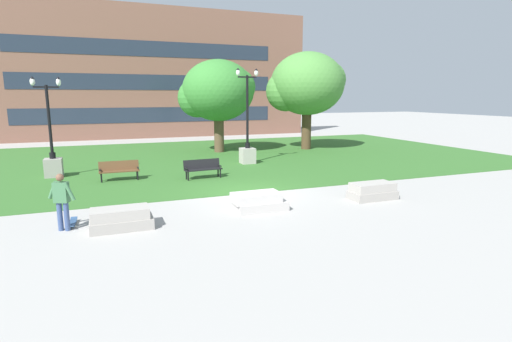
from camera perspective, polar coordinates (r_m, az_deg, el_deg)
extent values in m
plane|color=#A3A09B|center=(16.28, -0.91, -3.25)|extent=(140.00, 140.00, 0.00)
cube|color=#336628|center=(25.73, -8.64, 1.78)|extent=(40.00, 20.00, 0.02)
cube|color=#9E9991|center=(12.66, -18.60, -7.14)|extent=(1.80, 0.90, 0.32)
cube|color=#A6A098|center=(12.57, -18.87, -5.76)|extent=(1.66, 0.83, 0.32)
cube|color=#BCB7B2|center=(13.91, 0.65, -4.98)|extent=(1.80, 0.90, 0.32)
cube|color=beige|center=(13.77, 0.02, -3.77)|extent=(1.66, 0.83, 0.32)
cube|color=#9E9991|center=(16.04, 16.28, -3.30)|extent=(1.80, 0.90, 0.32)
cube|color=#A6A098|center=(15.97, 16.32, -2.19)|extent=(1.66, 0.83, 0.32)
cylinder|color=#384C7A|center=(13.12, -26.20, -5.84)|extent=(0.15, 0.15, 0.86)
cylinder|color=#384C7A|center=(13.02, -25.42, -5.89)|extent=(0.15, 0.15, 0.86)
cube|color=#3D7047|center=(12.89, -26.07, -2.74)|extent=(0.46, 0.38, 0.60)
cylinder|color=#3D7047|center=(13.11, -27.06, -2.41)|extent=(0.32, 0.21, 0.55)
cylinder|color=#3D7047|center=(12.66, -25.09, -2.68)|extent=(0.32, 0.21, 0.55)
sphere|color=brown|center=(12.81, -26.23, -0.83)|extent=(0.22, 0.22, 0.22)
cube|color=#2D4C75|center=(13.55, -24.75, -6.73)|extent=(0.23, 0.81, 0.02)
cube|color=#2D4C75|center=(13.98, -24.57, -6.12)|extent=(0.20, 0.13, 0.06)
cube|color=#2D4C75|center=(13.12, -24.95, -7.21)|extent=(0.20, 0.13, 0.06)
cylinder|color=silver|center=(13.79, -25.10, -6.72)|extent=(0.03, 0.06, 0.06)
cylinder|color=silver|center=(13.77, -24.18, -6.67)|extent=(0.03, 0.06, 0.06)
cylinder|color=silver|center=(13.37, -25.30, -7.26)|extent=(0.03, 0.06, 0.06)
cylinder|color=silver|center=(13.35, -24.35, -7.22)|extent=(0.03, 0.06, 0.06)
cube|color=brown|center=(19.67, -18.94, -0.04)|extent=(1.80, 0.45, 0.05)
cube|color=brown|center=(19.88, -19.01, 0.73)|extent=(1.80, 0.13, 0.46)
cube|color=black|center=(19.65, -21.41, 0.14)|extent=(0.06, 0.40, 0.04)
cube|color=black|center=(19.69, -16.52, 0.46)|extent=(0.06, 0.40, 0.04)
cylinder|color=black|center=(19.55, -21.22, -0.95)|extent=(0.07, 0.07, 0.41)
cylinder|color=black|center=(19.59, -16.55, -0.64)|extent=(0.07, 0.07, 0.41)
cylinder|color=black|center=(19.86, -21.22, -0.77)|extent=(0.07, 0.07, 0.41)
cylinder|color=black|center=(19.91, -16.62, -0.47)|extent=(0.07, 0.07, 0.41)
cube|color=black|center=(19.24, -7.53, 0.22)|extent=(1.83, 0.58, 0.05)
cube|color=black|center=(19.44, -7.77, 1.00)|extent=(1.80, 0.26, 0.46)
cube|color=black|center=(18.98, -9.94, 0.37)|extent=(0.09, 0.40, 0.04)
cube|color=black|center=(19.49, -5.19, 0.76)|extent=(0.09, 0.40, 0.04)
cylinder|color=black|center=(18.91, -9.66, -0.74)|extent=(0.07, 0.07, 0.41)
cylinder|color=black|center=(19.39, -5.12, -0.35)|extent=(0.07, 0.07, 0.41)
cylinder|color=black|center=(19.21, -9.93, -0.57)|extent=(0.07, 0.07, 0.41)
cylinder|color=black|center=(19.69, -5.44, -0.19)|extent=(0.07, 0.07, 0.41)
cube|color=#ADA89E|center=(23.49, -1.22, 2.20)|extent=(0.80, 0.80, 0.90)
cylinder|color=black|center=(23.41, -1.23, 3.66)|extent=(0.28, 0.28, 0.30)
cylinder|color=black|center=(23.26, -1.24, 8.39)|extent=(0.14, 0.14, 4.16)
cube|color=black|center=(23.27, -1.26, 13.27)|extent=(1.10, 0.08, 0.08)
ellipsoid|color=white|center=(23.10, -2.59, 13.88)|extent=(0.22, 0.22, 0.36)
cone|color=black|center=(23.11, -2.59, 14.36)|extent=(0.20, 0.20, 0.13)
ellipsoid|color=white|center=(23.47, 0.03, 13.83)|extent=(0.22, 0.22, 0.36)
cone|color=black|center=(23.48, 0.03, 14.31)|extent=(0.20, 0.20, 0.13)
cube|color=gray|center=(21.89, -26.93, 0.43)|extent=(0.80, 0.80, 0.90)
cylinder|color=black|center=(21.80, -27.07, 1.98)|extent=(0.28, 0.28, 0.30)
cylinder|color=black|center=(21.65, -27.42, 6.19)|extent=(0.14, 0.14, 3.51)
cube|color=black|center=(21.62, -27.80, 10.56)|extent=(1.10, 0.08, 0.08)
ellipsoid|color=white|center=(21.70, -29.32, 11.06)|extent=(0.22, 0.22, 0.36)
cone|color=black|center=(21.70, -29.37, 11.58)|extent=(0.20, 0.20, 0.13)
ellipsoid|color=white|center=(21.58, -26.38, 11.32)|extent=(0.22, 0.22, 0.36)
cone|color=black|center=(21.58, -26.42, 11.84)|extent=(0.20, 0.20, 0.13)
cylinder|color=#4C3823|center=(30.09, 7.21, 6.29)|extent=(0.71, 0.71, 3.33)
ellipsoid|color=#4C893D|center=(30.02, 7.35, 12.27)|extent=(5.36, 5.36, 4.55)
sphere|color=#4C893D|center=(29.82, 4.29, 11.31)|extent=(2.95, 2.95, 2.95)
sphere|color=#4C893D|center=(30.23, 10.15, 12.69)|extent=(2.68, 2.68, 2.68)
cylinder|color=brown|center=(28.39, -5.31, 5.67)|extent=(0.69, 0.69, 2.92)
ellipsoid|color=#387F33|center=(28.29, -5.41, 11.38)|extent=(4.96, 4.96, 4.22)
sphere|color=#387F33|center=(28.43, -8.36, 10.31)|extent=(2.73, 2.73, 2.73)
sphere|color=#387F33|center=(28.19, -2.66, 11.92)|extent=(2.48, 2.48, 2.48)
cube|color=brown|center=(39.66, -14.97, 13.37)|extent=(31.45, 1.00, 12.13)
cube|color=#232D3D|center=(39.12, -14.61, 7.77)|extent=(23.59, 0.03, 1.40)
cube|color=#232D3D|center=(39.11, -14.82, 12.16)|extent=(23.59, 0.03, 1.40)
cube|color=#232D3D|center=(39.32, -15.03, 16.53)|extent=(23.59, 0.03, 1.40)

